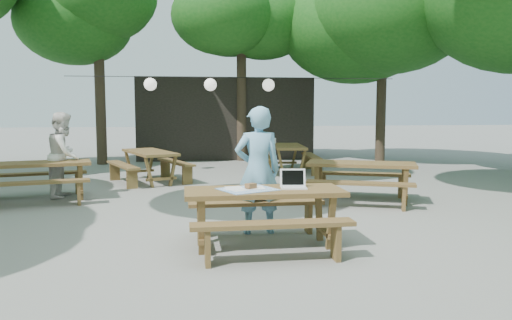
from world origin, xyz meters
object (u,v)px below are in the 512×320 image
object	(u,v)px
main_picnic_table	(264,217)
plastic_chair	(267,160)
picnic_table_nw	(36,181)
woman	(258,170)
second_person	(64,155)

from	to	relation	value
main_picnic_table	plastic_chair	size ratio (longest dim) A/B	2.22
main_picnic_table	picnic_table_nw	xyz separation A→B (m)	(-3.80, 3.72, 0.00)
woman	picnic_table_nw	bearing A→B (deg)	-40.49
main_picnic_table	second_person	distance (m)	5.35
picnic_table_nw	main_picnic_table	bearing A→B (deg)	-57.42
woman	plastic_chair	distance (m)	7.42
main_picnic_table	woman	xyz separation A→B (m)	(0.03, 0.74, 0.51)
woman	plastic_chair	xyz separation A→B (m)	(1.35, 7.26, -0.64)
second_person	picnic_table_nw	bearing A→B (deg)	137.58
picnic_table_nw	second_person	xyz separation A→B (m)	(0.44, 0.42, 0.46)
woman	second_person	bearing A→B (deg)	-47.73
main_picnic_table	plastic_chair	distance (m)	8.12
main_picnic_table	plastic_chair	bearing A→B (deg)	80.17
picnic_table_nw	woman	size ratio (longest dim) A/B	1.23
second_person	plastic_chair	distance (m)	6.14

